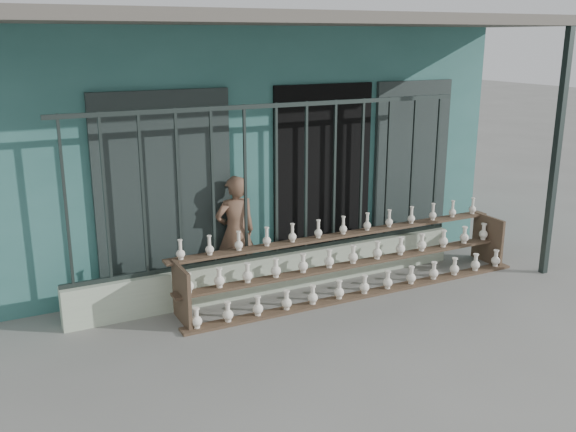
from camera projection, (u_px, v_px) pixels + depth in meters
name	position (u px, v px, depth m)	size (l,w,h in m)	color
ground	(331.00, 331.00, 6.69)	(60.00, 60.00, 0.00)	slate
workshop_building	(194.00, 127.00, 9.89)	(7.40, 6.60, 3.21)	#316964
parapet_wall	(277.00, 272.00, 7.75)	(5.00, 0.20, 0.45)	beige
security_fence	(276.00, 181.00, 7.45)	(5.00, 0.04, 1.80)	#283330
shelf_rack	(354.00, 261.00, 7.72)	(4.50, 0.68, 0.85)	brown
elderly_woman	(236.00, 232.00, 7.70)	(0.51, 0.33, 1.39)	brown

